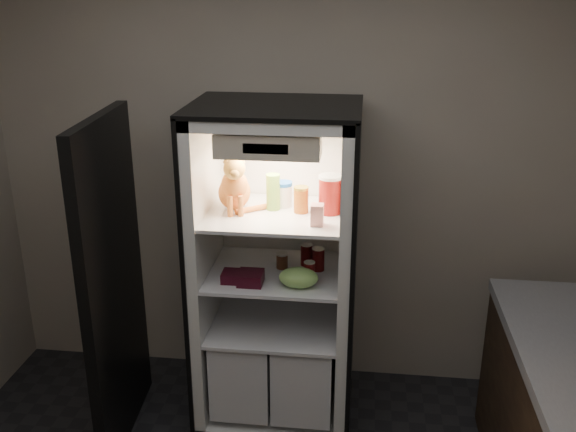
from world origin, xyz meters
name	(u,v)px	position (x,y,z in m)	size (l,w,h in m)	color
room_shell	(219,253)	(0.00, 0.00, 1.62)	(3.60, 3.60, 3.60)	white
refrigerator	(277,289)	(0.00, 1.38, 0.79)	(0.90, 0.72, 1.88)	white
fridge_door	(113,288)	(-0.85, 1.06, 0.91)	(0.12, 0.87, 1.85)	black
tabby_cat	(235,187)	(-0.22, 1.33, 1.42)	(0.32, 0.35, 0.35)	#D1631A
parmesan_shaker	(273,192)	(-0.02, 1.37, 1.39)	(0.08, 0.08, 0.20)	#238226
mayo_tub	(283,194)	(0.03, 1.43, 1.36)	(0.10, 0.10, 0.14)	white
salsa_jar	(301,200)	(0.14, 1.34, 1.36)	(0.08, 0.08, 0.14)	maroon
pepper_jar	(330,194)	(0.30, 1.35, 1.40)	(0.13, 0.13, 0.21)	#A01715
cream_carton	(317,215)	(0.24, 1.16, 1.35)	(0.07, 0.07, 0.11)	white
soda_can_a	(307,255)	(0.17, 1.43, 1.00)	(0.07, 0.07, 0.13)	black
soda_can_b	(318,259)	(0.24, 1.36, 1.01)	(0.07, 0.07, 0.13)	black
soda_can_c	(309,272)	(0.20, 1.21, 1.00)	(0.06, 0.06, 0.11)	black
condiment_jar	(282,260)	(0.03, 1.37, 0.99)	(0.07, 0.07, 0.09)	#552D18
grape_bag	(299,278)	(0.15, 1.14, 0.99)	(0.21, 0.15, 0.11)	#85C55C
berry_box_left	(233,276)	(-0.21, 1.16, 0.97)	(0.11, 0.11, 0.06)	#440B1A
berry_box_right	(251,278)	(-0.11, 1.15, 0.97)	(0.13, 0.13, 0.07)	#440B1A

